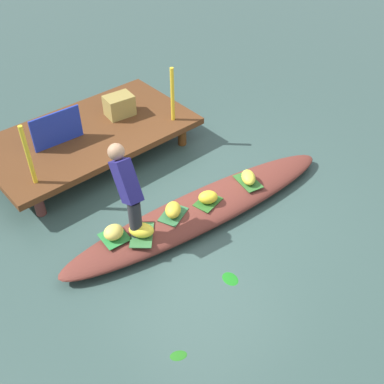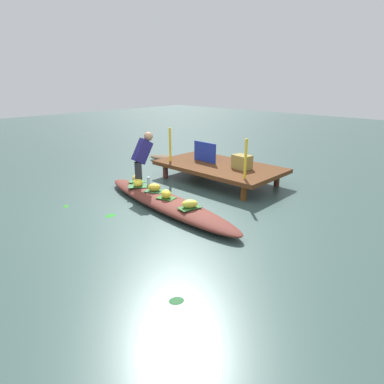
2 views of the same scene
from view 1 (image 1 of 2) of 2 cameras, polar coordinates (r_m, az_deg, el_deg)
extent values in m
plane|color=#334C47|center=(6.43, 1.31, -2.92)|extent=(40.00, 40.00, 0.00)
cube|color=#532F17|center=(7.46, -12.48, 6.99)|extent=(3.20, 1.80, 0.10)
cylinder|color=brown|center=(6.67, -18.26, -1.44)|extent=(0.14, 0.14, 0.35)
cylinder|color=brown|center=(7.67, -1.23, 7.00)|extent=(0.14, 0.14, 0.35)
cylinder|color=#4E2919|center=(8.66, -7.51, 10.94)|extent=(0.14, 0.14, 0.35)
ellipsoid|color=brown|center=(6.34, 1.33, -2.13)|extent=(4.25, 1.18, 0.24)
cube|color=#2A5F21|center=(6.27, 1.97, -1.22)|extent=(0.41, 0.32, 0.01)
ellipsoid|color=yellow|center=(6.21, 1.99, -0.64)|extent=(0.32, 0.30, 0.17)
cube|color=#297E3A|center=(5.88, -9.51, -5.46)|extent=(0.34, 0.35, 0.01)
ellipsoid|color=#EDCF56|center=(5.82, -9.60, -4.88)|extent=(0.26, 0.24, 0.17)
cube|color=#2D6439|center=(6.09, -2.32, -2.76)|extent=(0.46, 0.40, 0.01)
ellipsoid|color=gold|center=(6.03, -2.34, -2.20)|extent=(0.34, 0.34, 0.17)
cube|color=#2D6228|center=(6.64, 6.88, 1.29)|extent=(0.33, 0.47, 0.01)
ellipsoid|color=yellow|center=(6.59, 6.93, 1.80)|extent=(0.33, 0.36, 0.15)
cube|color=#336A37|center=(5.86, -6.17, -5.25)|extent=(0.50, 0.51, 0.01)
ellipsoid|color=yellow|center=(5.80, -6.23, -4.67)|extent=(0.37, 0.38, 0.17)
cylinder|color=#28282D|center=(5.68, -6.98, -3.23)|extent=(0.16, 0.16, 0.55)
cube|color=navy|center=(5.44, -8.07, 1.34)|extent=(0.23, 0.52, 0.59)
sphere|color=#9E7556|center=(5.38, -9.30, 4.90)|extent=(0.20, 0.20, 0.20)
cylinder|color=#ABD0E4|center=(5.97, -6.71, -2.99)|extent=(0.07, 0.07, 0.19)
cube|color=#1B2F9A|center=(7.12, -16.25, 7.48)|extent=(0.77, 0.07, 0.52)
cylinder|color=yellow|center=(6.35, -19.45, 4.26)|extent=(0.06, 0.06, 0.89)
cylinder|color=yellow|center=(7.33, -2.41, 11.85)|extent=(0.06, 0.06, 0.89)
cube|color=olive|center=(7.67, -8.90, 10.44)|extent=(0.47, 0.37, 0.34)
ellipsoid|color=#236F1B|center=(5.11, -1.67, -19.41)|extent=(0.22, 0.19, 0.01)
ellipsoid|color=#1A771B|center=(5.70, 4.72, -10.56)|extent=(0.19, 0.24, 0.01)
camera|label=2|loc=(8.24, 54.62, 10.93)|focal=30.97mm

